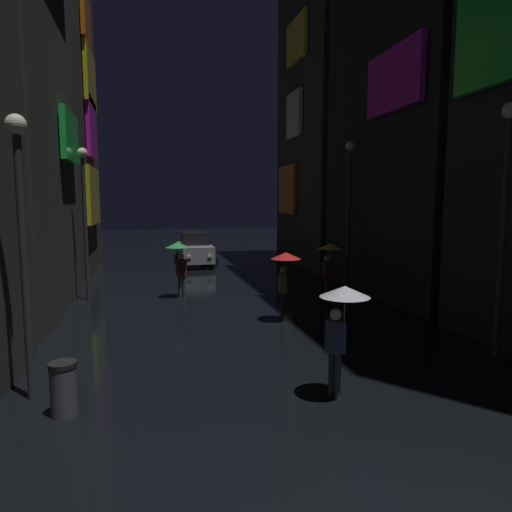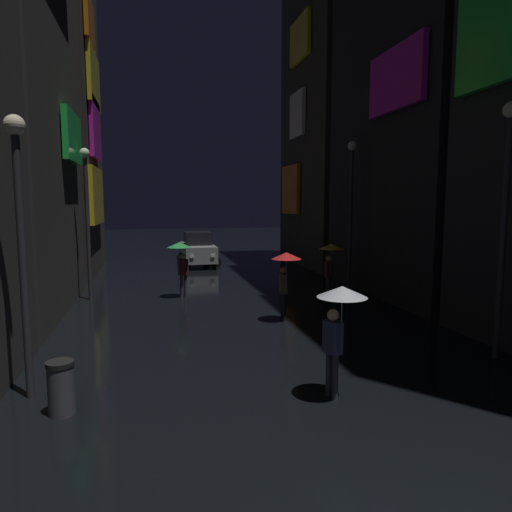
{
  "view_description": "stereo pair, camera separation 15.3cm",
  "coord_description": "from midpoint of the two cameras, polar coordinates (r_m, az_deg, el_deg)",
  "views": [
    {
      "loc": [
        -2.88,
        -2.99,
        3.6
      ],
      "look_at": [
        0.0,
        8.87,
        2.16
      ],
      "focal_mm": 32.0,
      "sensor_mm": 36.0,
      "label": 1
    },
    {
      "loc": [
        -2.73,
        -3.03,
        3.6
      ],
      "look_at": [
        0.0,
        8.87,
        2.16
      ],
      "focal_mm": 32.0,
      "sensor_mm": 36.0,
      "label": 2
    }
  ],
  "objects": [
    {
      "name": "streetlamp_right_near",
      "position": [
        11.71,
        29.05,
        5.88
      ],
      "size": [
        0.36,
        0.36,
        5.79
      ],
      "color": "#2D2D33",
      "rests_on": "ground"
    },
    {
      "name": "pedestrian_foreground_left_clear",
      "position": [
        8.39,
        10.84,
        -6.7
      ],
      "size": [
        0.9,
        0.9,
        2.12
      ],
      "color": "#2D2D38",
      "rests_on": "ground"
    },
    {
      "name": "building_right_far",
      "position": [
        27.71,
        9.91,
        20.46
      ],
      "size": [
        4.25,
        7.7,
        20.46
      ],
      "color": "#33302D",
      "rests_on": "ground"
    },
    {
      "name": "pedestrian_foreground_right_yellow",
      "position": [
        16.74,
        9.54,
        0.02
      ],
      "size": [
        0.9,
        0.9,
        2.12
      ],
      "color": "#2D2D38",
      "rests_on": "ground"
    },
    {
      "name": "streetlamp_right_far",
      "position": [
        18.56,
        12.02,
        6.88
      ],
      "size": [
        0.36,
        0.36,
        5.97
      ],
      "color": "#2D2D33",
      "rests_on": "ground"
    },
    {
      "name": "streetlamp_left_near",
      "position": [
        9.09,
        -26.95,
        3.67
      ],
      "size": [
        0.36,
        0.36,
        5.11
      ],
      "color": "#2D2D33",
      "rests_on": "ground"
    },
    {
      "name": "building_left_far",
      "position": [
        25.79,
        -24.08,
        15.42
      ],
      "size": [
        4.25,
        8.05,
        15.5
      ],
      "color": "#2D2826",
      "rests_on": "ground"
    },
    {
      "name": "pedestrian_midstreet_centre_red",
      "position": [
        13.69,
        4.03,
        -1.39
      ],
      "size": [
        0.9,
        0.9,
        2.12
      ],
      "color": "black",
      "rests_on": "ground"
    },
    {
      "name": "trash_bin",
      "position": [
        8.68,
        -22.7,
        -14.94
      ],
      "size": [
        0.46,
        0.46,
        0.93
      ],
      "color": "#3F3F47",
      "rests_on": "ground"
    },
    {
      "name": "streetlamp_left_far",
      "position": [
        17.71,
        -20.16,
        5.87
      ],
      "size": [
        0.36,
        0.36,
        5.53
      ],
      "color": "#2D2D33",
      "rests_on": "ground"
    },
    {
      "name": "pedestrian_near_crossing_green",
      "position": [
        17.34,
        -9.16,
        0.26
      ],
      "size": [
        0.9,
        0.9,
        2.12
      ],
      "color": "#2D2D38",
      "rests_on": "ground"
    },
    {
      "name": "car_distant",
      "position": [
        26.18,
        -7.11,
        0.83
      ],
      "size": [
        2.29,
        4.17,
        1.92
      ],
      "color": "#99999E",
      "rests_on": "ground"
    }
  ]
}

